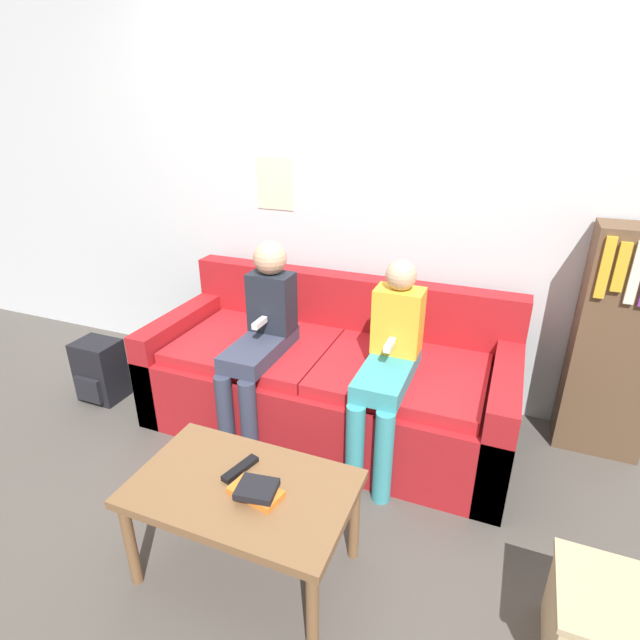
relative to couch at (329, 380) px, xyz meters
name	(u,v)px	position (x,y,z in m)	size (l,w,h in m)	color
ground_plane	(289,480)	(0.00, -0.55, -0.28)	(10.00, 10.00, 0.00)	#4C4742
wall_back	(362,188)	(0.00, 0.54, 1.02)	(8.00, 0.06, 2.60)	silver
couch	(329,380)	(0.00, 0.00, 0.00)	(2.04, 0.88, 0.82)	maroon
coffee_table	(243,496)	(0.06, -1.09, 0.10)	(0.84, 0.52, 0.44)	brown
person_left	(261,333)	(-0.32, -0.20, 0.34)	(0.24, 0.59, 1.09)	#33384C
person_right	(389,361)	(0.40, -0.21, 0.31)	(0.24, 0.59, 1.07)	teal
tv_remote	(240,469)	(0.02, -1.02, 0.16)	(0.08, 0.17, 0.02)	black
book_stack	(256,491)	(0.14, -1.11, 0.18)	(0.21, 0.15, 0.05)	orange
bookshelf	(618,344)	(1.45, 0.36, 0.34)	(0.42, 0.27, 1.24)	brown
storage_box	(611,634)	(1.38, -0.99, -0.11)	(0.39, 0.36, 0.34)	#CCB284
backpack	(100,371)	(-1.45, -0.30, -0.09)	(0.26, 0.24, 0.40)	black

